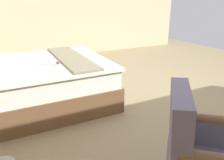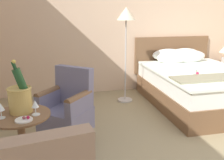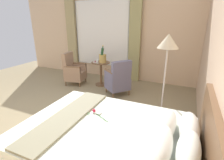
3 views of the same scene
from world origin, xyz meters
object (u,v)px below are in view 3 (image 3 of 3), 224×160
bed (113,148)px  wine_glass_near_edge (97,60)px  side_table_round (101,72)px  wine_glass_near_bucket (102,58)px  armchair_facing_bed (74,71)px  snack_plate (96,62)px  armchair_by_window (118,79)px  floor_lamp_brass (167,51)px  champagne_bucket (103,57)px

bed → wine_glass_near_edge: bed is taller
side_table_round → wine_glass_near_edge: (0.15, -0.04, 0.40)m
bed → wine_glass_near_edge: 3.22m
wine_glass_near_bucket → armchair_facing_bed: bearing=-62.6°
snack_plate → wine_glass_near_bucket: bearing=154.2°
armchair_by_window → side_table_round: bearing=-121.9°
floor_lamp_brass → champagne_bucket: (-1.61, -1.99, -0.59)m
snack_plate → armchair_by_window: (0.42, 0.91, -0.29)m
armchair_by_window → armchair_facing_bed: (-0.22, -1.58, -0.01)m
wine_glass_near_bucket → wine_glass_near_edge: wine_glass_near_bucket is taller
side_table_round → armchair_facing_bed: (0.25, -0.82, 0.01)m
floor_lamp_brass → armchair_facing_bed: size_ratio=1.75×
bed → wine_glass_near_bucket: 3.48m
champagne_bucket → wine_glass_near_edge: size_ratio=3.56×
bed → floor_lamp_brass: floor_lamp_brass is taller
snack_plate → armchair_by_window: size_ratio=0.16×
snack_plate → bed: bearing=32.6°
champagne_bucket → wine_glass_near_edge: (0.14, -0.11, -0.06)m
floor_lamp_brass → wine_glass_near_edge: 2.64m
floor_lamp_brass → armchair_by_window: size_ratio=1.80×
bed → armchair_facing_bed: size_ratio=2.30×
wine_glass_near_edge → armchair_facing_bed: size_ratio=0.14×
bed → side_table_round: 3.30m
bed → champagne_bucket: bearing=-151.1°
side_table_round → armchair_by_window: (0.47, 0.76, 0.02)m
armchair_facing_bed → side_table_round: bearing=107.2°
snack_plate → wine_glass_near_edge: bearing=49.7°
bed → armchair_facing_bed: (-2.60, -2.47, 0.06)m
bed → side_table_round: bed is taller
armchair_by_window → wine_glass_near_edge: bearing=-112.1°
floor_lamp_brass → wine_glass_near_bucket: (-1.77, -2.11, -0.64)m
bed → armchair_by_window: bearing=-159.7°
wine_glass_near_edge → armchair_by_window: (0.32, 0.80, -0.38)m
champagne_bucket → armchair_by_window: size_ratio=0.53×
bed → armchair_facing_bed: bed is taller
side_table_round → armchair_by_window: 0.90m
side_table_round → snack_plate: 0.35m
wine_glass_near_edge → snack_plate: wine_glass_near_edge is taller
wine_glass_near_bucket → side_table_round: bearing=17.6°
armchair_by_window → snack_plate: bearing=-114.7°
armchair_by_window → armchair_facing_bed: size_ratio=0.98×
floor_lamp_brass → snack_plate: (-1.57, -2.20, -0.73)m
floor_lamp_brass → armchair_facing_bed: floor_lamp_brass is taller
snack_plate → armchair_by_window: armchair_by_window is taller
champagne_bucket → wine_glass_near_bucket: champagne_bucket is taller
champagne_bucket → bed: bearing=28.9°
wine_glass_near_edge → snack_plate: 0.17m
floor_lamp_brass → wine_glass_near_edge: bearing=-125.1°
wine_glass_near_bucket → wine_glass_near_edge: bearing=2.1°
armchair_facing_bed → bed: bearing=43.5°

